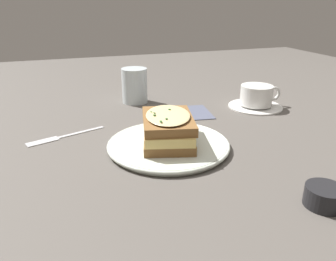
{
  "coord_description": "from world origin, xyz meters",
  "views": [
    {
      "loc": [
        0.57,
        -0.2,
        0.29
      ],
      "look_at": [
        -0.01,
        -0.0,
        0.04
      ],
      "focal_mm": 35.0,
      "sensor_mm": 36.0,
      "label": 1
    }
  ],
  "objects_px": {
    "fork": "(58,138)",
    "condiment_pot": "(324,196)",
    "teacup_with_saucer": "(256,98)",
    "water_glass": "(135,86)",
    "napkin": "(192,112)",
    "dinner_plate": "(168,145)",
    "sandwich": "(168,128)"
  },
  "relations": [
    {
      "from": "water_glass",
      "to": "fork",
      "type": "height_order",
      "value": "water_glass"
    },
    {
      "from": "fork",
      "to": "condiment_pot",
      "type": "bearing_deg",
      "value": -155.25
    },
    {
      "from": "sandwich",
      "to": "napkin",
      "type": "xyz_separation_m",
      "value": [
        -0.19,
        0.13,
        -0.04
      ]
    },
    {
      "from": "condiment_pot",
      "to": "napkin",
      "type": "bearing_deg",
      "value": -177.45
    },
    {
      "from": "water_glass",
      "to": "napkin",
      "type": "xyz_separation_m",
      "value": [
        0.15,
        0.12,
        -0.05
      ]
    },
    {
      "from": "dinner_plate",
      "to": "fork",
      "type": "height_order",
      "value": "dinner_plate"
    },
    {
      "from": "teacup_with_saucer",
      "to": "napkin",
      "type": "xyz_separation_m",
      "value": [
        -0.01,
        -0.19,
        -0.03
      ]
    },
    {
      "from": "sandwich",
      "to": "condiment_pot",
      "type": "xyz_separation_m",
      "value": [
        0.27,
        0.15,
        -0.03
      ]
    },
    {
      "from": "sandwich",
      "to": "water_glass",
      "type": "xyz_separation_m",
      "value": [
        -0.33,
        0.01,
        0.01
      ]
    },
    {
      "from": "dinner_plate",
      "to": "napkin",
      "type": "distance_m",
      "value": 0.23
    },
    {
      "from": "teacup_with_saucer",
      "to": "water_glass",
      "type": "bearing_deg",
      "value": 157.02
    },
    {
      "from": "water_glass",
      "to": "napkin",
      "type": "height_order",
      "value": "water_glass"
    },
    {
      "from": "napkin",
      "to": "condiment_pot",
      "type": "height_order",
      "value": "condiment_pot"
    },
    {
      "from": "sandwich",
      "to": "fork",
      "type": "relative_size",
      "value": 0.96
    },
    {
      "from": "teacup_with_saucer",
      "to": "fork",
      "type": "height_order",
      "value": "teacup_with_saucer"
    },
    {
      "from": "condiment_pot",
      "to": "water_glass",
      "type": "bearing_deg",
      "value": -166.81
    },
    {
      "from": "dinner_plate",
      "to": "napkin",
      "type": "xyz_separation_m",
      "value": [
        -0.19,
        0.13,
        -0.01
      ]
    },
    {
      "from": "dinner_plate",
      "to": "fork",
      "type": "relative_size",
      "value": 1.46
    },
    {
      "from": "sandwich",
      "to": "condiment_pot",
      "type": "bearing_deg",
      "value": 29.77
    },
    {
      "from": "teacup_with_saucer",
      "to": "condiment_pot",
      "type": "height_order",
      "value": "teacup_with_saucer"
    },
    {
      "from": "dinner_plate",
      "to": "napkin",
      "type": "relative_size",
      "value": 2.15
    },
    {
      "from": "dinner_plate",
      "to": "fork",
      "type": "bearing_deg",
      "value": -120.28
    },
    {
      "from": "sandwich",
      "to": "fork",
      "type": "bearing_deg",
      "value": -120.07
    },
    {
      "from": "dinner_plate",
      "to": "fork",
      "type": "xyz_separation_m",
      "value": [
        -0.13,
        -0.21,
        -0.01
      ]
    },
    {
      "from": "teacup_with_saucer",
      "to": "fork",
      "type": "distance_m",
      "value": 0.54
    },
    {
      "from": "fork",
      "to": "napkin",
      "type": "relative_size",
      "value": 1.47
    },
    {
      "from": "fork",
      "to": "teacup_with_saucer",
      "type": "bearing_deg",
      "value": -102.87
    },
    {
      "from": "napkin",
      "to": "fork",
      "type": "bearing_deg",
      "value": -79.77
    },
    {
      "from": "water_glass",
      "to": "condiment_pot",
      "type": "height_order",
      "value": "water_glass"
    },
    {
      "from": "teacup_with_saucer",
      "to": "fork",
      "type": "relative_size",
      "value": 0.88
    },
    {
      "from": "water_glass",
      "to": "napkin",
      "type": "relative_size",
      "value": 0.86
    },
    {
      "from": "dinner_plate",
      "to": "condiment_pot",
      "type": "relative_size",
      "value": 4.34
    }
  ]
}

